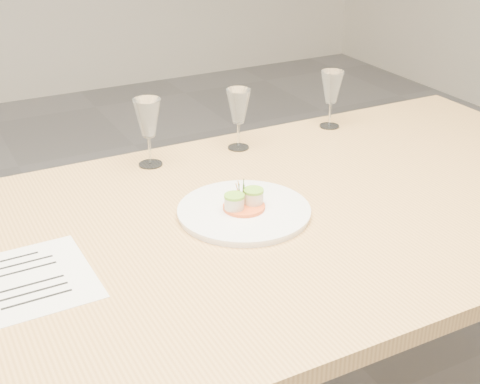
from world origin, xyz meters
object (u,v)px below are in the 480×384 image
wine_glass_3 (332,88)px  wine_glass_1 (148,120)px  recipe_sheet (37,278)px  dinner_plate (244,210)px  wine_glass_2 (238,108)px  dining_table (184,261)px

wine_glass_3 → wine_glass_1: bearing=-178.3°
recipe_sheet → dinner_plate: bearing=4.2°
wine_glass_2 → wine_glass_3: size_ratio=0.99×
wine_glass_2 → dinner_plate: bearing=-115.8°
dinner_plate → wine_glass_3: bearing=37.4°
wine_glass_2 → wine_glass_3: wine_glass_3 is taller
wine_glass_2 → wine_glass_1: bearing=178.8°
recipe_sheet → wine_glass_1: (0.40, 0.42, 0.13)m
dining_table → wine_glass_1: (0.08, 0.40, 0.20)m
wine_glass_1 → wine_glass_2: (0.27, -0.01, -0.01)m
wine_glass_1 → wine_glass_3: wine_glass_1 is taller
wine_glass_1 → wine_glass_3: bearing=1.7°
dining_table → wine_glass_2: bearing=48.6°
wine_glass_2 → recipe_sheet: bearing=-148.3°
recipe_sheet → wine_glass_3: wine_glass_3 is taller
dining_table → wine_glass_1: wine_glass_1 is taller
dinner_plate → recipe_sheet: 0.49m
dinner_plate → wine_glass_1: bearing=103.6°
wine_glass_1 → dinner_plate: bearing=-76.4°
wine_glass_1 → wine_glass_2: 0.27m
wine_glass_1 → wine_glass_2: wine_glass_1 is taller
recipe_sheet → wine_glass_3: (1.00, 0.43, 0.12)m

